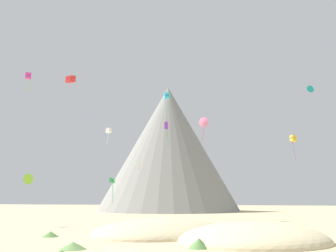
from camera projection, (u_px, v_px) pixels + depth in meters
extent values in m
ellipsoid|color=#CCBA8E|center=(160.00, 234.00, 50.71)|extent=(23.42, 25.37, 4.26)
ellipsoid|color=beige|center=(253.00, 242.00, 41.96)|extent=(23.72, 23.63, 4.28)
cone|color=#568442|center=(199.00, 243.00, 36.59)|extent=(2.82, 2.82, 0.99)
cone|color=#568442|center=(51.00, 234.00, 47.11)|extent=(2.49, 2.49, 0.67)
cone|color=#668C4C|center=(73.00, 246.00, 35.88)|extent=(2.90, 2.90, 0.71)
cone|color=gray|center=(168.00, 147.00, 138.52)|extent=(71.70, 71.70, 45.58)
cone|color=gray|center=(180.00, 181.00, 143.14)|extent=(46.78, 46.78, 21.68)
cube|color=red|center=(71.00, 81.00, 68.58)|extent=(1.74, 1.79, 0.88)
cube|color=red|center=(71.00, 78.00, 68.69)|extent=(1.74, 1.79, 0.88)
cube|color=white|center=(109.00, 131.00, 87.77)|extent=(1.42, 1.36, 0.74)
cube|color=white|center=(109.00, 129.00, 87.86)|extent=(1.42, 1.36, 0.74)
cylinder|color=white|center=(108.00, 138.00, 87.52)|extent=(0.47, 0.31, 2.63)
cube|color=gold|center=(293.00, 140.00, 76.54)|extent=(1.45, 1.42, 0.65)
cube|color=gold|center=(293.00, 137.00, 76.67)|extent=(1.45, 1.42, 0.65)
cylinder|color=purple|center=(294.00, 151.00, 76.16)|extent=(0.52, 0.38, 3.72)
cone|color=#8CD133|center=(28.00, 179.00, 65.20)|extent=(1.22, 1.76, 1.88)
cube|color=#D1339E|center=(28.00, 77.00, 62.30)|extent=(1.32, 1.33, 0.53)
cube|color=#D1339E|center=(28.00, 74.00, 62.41)|extent=(1.32, 1.33, 0.53)
cylinder|color=#8CD133|center=(29.00, 85.00, 62.01)|extent=(0.38, 0.24, 2.26)
cube|color=orange|center=(139.00, 166.00, 83.74)|extent=(0.40, 0.87, 1.46)
cube|color=#33BCDB|center=(167.00, 97.00, 87.05)|extent=(1.46, 1.46, 0.51)
cube|color=#33BCDB|center=(167.00, 94.00, 87.19)|extent=(1.46, 1.46, 0.51)
cylinder|color=#33BCDB|center=(166.00, 105.00, 86.74)|extent=(0.44, 0.46, 3.25)
cone|color=teal|center=(311.00, 89.00, 85.10)|extent=(1.79, 1.08, 1.74)
cone|color=pink|center=(204.00, 122.00, 83.18)|extent=(2.23, 0.89, 2.24)
cylinder|color=red|center=(203.00, 134.00, 82.71)|extent=(0.52, 0.37, 3.22)
cube|color=green|center=(112.00, 182.00, 64.45)|extent=(0.84, 0.78, 0.52)
cube|color=green|center=(112.00, 179.00, 64.53)|extent=(0.84, 0.78, 0.52)
cylinder|color=green|center=(113.00, 193.00, 64.08)|extent=(0.15, 0.25, 3.37)
cube|color=purple|center=(166.00, 125.00, 58.63)|extent=(0.61, 0.58, 1.29)
cylinder|color=green|center=(168.00, 136.00, 58.27)|extent=(0.17, 0.13, 2.09)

